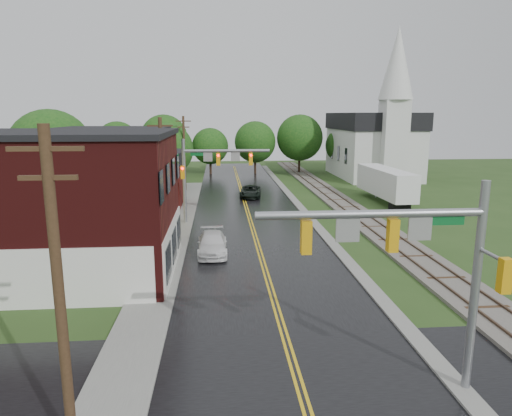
{
  "coord_description": "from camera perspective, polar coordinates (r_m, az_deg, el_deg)",
  "views": [
    {
      "loc": [
        -2.65,
        -11.37,
        9.22
      ],
      "look_at": [
        -0.41,
        16.23,
        3.5
      ],
      "focal_mm": 32.0,
      "sensor_mm": 36.0,
      "label": 1
    }
  ],
  "objects": [
    {
      "name": "traffic_signal_far",
      "position": [
        38.61,
        -5.84,
        5.3
      ],
      "size": [
        7.34,
        0.43,
        7.2
      ],
      "color": "gray",
      "rests_on": "ground"
    },
    {
      "name": "tree_left_e",
      "position": [
        57.77,
        -10.86,
        7.09
      ],
      "size": [
        6.4,
        6.4,
        8.16
      ],
      "color": "black",
      "rests_on": "ground"
    },
    {
      "name": "utility_pole_a",
      "position": [
        12.91,
        -23.41,
        -9.72
      ],
      "size": [
        1.8,
        0.28,
        9.0
      ],
      "color": "#382616",
      "rests_on": "ground"
    },
    {
      "name": "tree_left_c",
      "position": [
        52.69,
        -16.98,
        6.04
      ],
      "size": [
        6.0,
        6.0,
        7.65
      ],
      "color": "black",
      "rests_on": "ground"
    },
    {
      "name": "utility_pole_b",
      "position": [
        33.93,
        -11.64,
        3.81
      ],
      "size": [
        1.8,
        0.28,
        9.0
      ],
      "color": "#382616",
      "rests_on": "ground"
    },
    {
      "name": "pickup_white",
      "position": [
        30.79,
        -5.49,
        -4.47
      ],
      "size": [
        2.0,
        4.77,
        1.37
      ],
      "primitive_type": "imported",
      "rotation": [
        0.0,
        0.0,
        0.02
      ],
      "color": "white",
      "rests_on": "ground"
    },
    {
      "name": "semi_trailer",
      "position": [
        50.09,
        15.91,
        3.1
      ],
      "size": [
        2.78,
        11.13,
        3.56
      ],
      "color": "black",
      "rests_on": "ground"
    },
    {
      "name": "yellow_house",
      "position": [
        38.76,
        -17.03,
        2.22
      ],
      "size": [
        8.0,
        7.0,
        6.4
      ],
      "primitive_type": "cube",
      "color": "tan",
      "rests_on": "ground"
    },
    {
      "name": "suv_dark",
      "position": [
        51.22,
        -0.7,
        2.05
      ],
      "size": [
        2.74,
        5.0,
        1.33
      ],
      "primitive_type": "imported",
      "rotation": [
        0.0,
        0.0,
        -0.11
      ],
      "color": "black",
      "rests_on": "ground"
    },
    {
      "name": "curb_right",
      "position": [
        47.96,
        5.12,
        0.54
      ],
      "size": [
        0.8,
        70.0,
        0.12
      ],
      "primitive_type": "cube",
      "color": "gray",
      "rests_on": "ground"
    },
    {
      "name": "main_road",
      "position": [
        42.47,
        -0.94,
        -0.87
      ],
      "size": [
        10.0,
        90.0,
        0.02
      ],
      "primitive_type": "cube",
      "color": "black",
      "rests_on": "ground"
    },
    {
      "name": "utility_pole_c",
      "position": [
        55.71,
        -8.95,
        6.9
      ],
      "size": [
        1.8,
        0.28,
        9.0
      ],
      "color": "#382616",
      "rests_on": "ground"
    },
    {
      "name": "traffic_signal_near",
      "position": [
        15.3,
        19.23,
        -5.12
      ],
      "size": [
        7.34,
        0.3,
        7.2
      ],
      "color": "gray",
      "rests_on": "ground"
    },
    {
      "name": "cross_road",
      "position": [
        16.45,
        5.89,
        -22.47
      ],
      "size": [
        60.0,
        9.0,
        0.02
      ],
      "primitive_type": "cube",
      "color": "black",
      "rests_on": "ground"
    },
    {
      "name": "sidewalk_left",
      "position": [
        37.69,
        -9.9,
        -2.67
      ],
      "size": [
        2.4,
        50.0,
        0.12
      ],
      "primitive_type": "cube",
      "color": "gray",
      "rests_on": "ground"
    },
    {
      "name": "railroad",
      "position": [
        48.92,
        10.44,
        0.74
      ],
      "size": [
        3.2,
        80.0,
        0.3
      ],
      "color": "#59544C",
      "rests_on": "ground"
    },
    {
      "name": "brick_building",
      "position": [
        28.6,
        -24.66,
        0.39
      ],
      "size": [
        14.3,
        10.3,
        8.3
      ],
      "color": "#440F0E",
      "rests_on": "ground"
    },
    {
      "name": "church",
      "position": [
        69.01,
        14.7,
        8.48
      ],
      "size": [
        10.4,
        18.4,
        20.0
      ],
      "color": "silver",
      "rests_on": "ground"
    },
    {
      "name": "tree_left_b",
      "position": [
        45.99,
        -24.06,
        6.3
      ],
      "size": [
        7.6,
        7.6,
        9.69
      ],
      "color": "black",
      "rests_on": "ground"
    },
    {
      "name": "darkred_building",
      "position": [
        47.47,
        -13.5,
        2.84
      ],
      "size": [
        7.0,
        6.0,
        4.4
      ],
      "primitive_type": "cube",
      "color": "#3F0F0C",
      "rests_on": "ground"
    }
  ]
}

